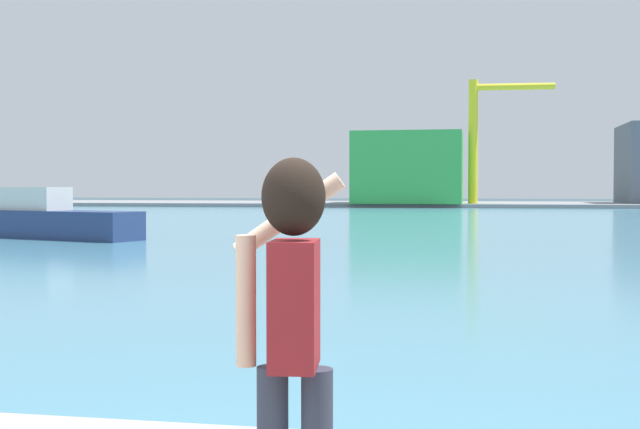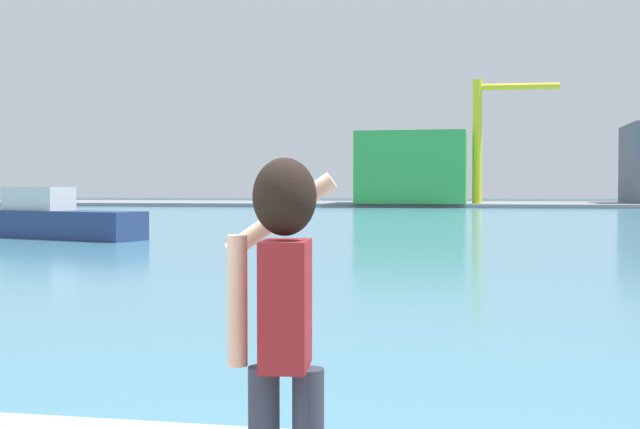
% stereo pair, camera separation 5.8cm
% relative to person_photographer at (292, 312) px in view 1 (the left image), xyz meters
% --- Properties ---
extents(ground_plane, '(220.00, 220.00, 0.00)m').
position_rel_person_photographer_xyz_m(ground_plane, '(-0.91, 49.81, -1.52)').
color(ground_plane, '#334751').
extents(harbor_water, '(140.00, 100.00, 0.02)m').
position_rel_person_photographer_xyz_m(harbor_water, '(-0.91, 51.81, -1.51)').
color(harbor_water, teal).
rests_on(harbor_water, ground_plane).
extents(far_shore_dock, '(140.00, 20.00, 0.41)m').
position_rel_person_photographer_xyz_m(far_shore_dock, '(-0.91, 91.81, -1.32)').
color(far_shore_dock, gray).
rests_on(far_shore_dock, ground_plane).
extents(person_photographer, '(0.53, 0.55, 1.74)m').
position_rel_person_photographer_xyz_m(person_photographer, '(0.00, 0.00, 0.00)').
color(person_photographer, '#2D3342').
rests_on(person_photographer, quay_promenade).
extents(boat_moored, '(8.33, 4.31, 2.08)m').
position_rel_person_photographer_xyz_m(boat_moored, '(-16.14, 27.12, -0.74)').
color(boat_moored, navy).
rests_on(boat_moored, harbor_water).
extents(warehouse_left, '(11.58, 11.55, 7.67)m').
position_rel_person_photographer_xyz_m(warehouse_left, '(-6.23, 87.12, 2.72)').
color(warehouse_left, green).
rests_on(warehouse_left, far_shore_dock).
extents(port_crane, '(8.98, 1.29, 13.23)m').
position_rel_person_photographer_xyz_m(port_crane, '(1.70, 85.99, 6.89)').
color(port_crane, yellow).
rests_on(port_crane, far_shore_dock).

